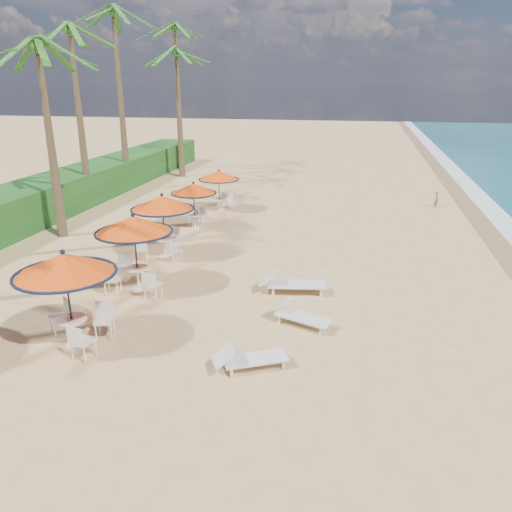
{
  "coord_description": "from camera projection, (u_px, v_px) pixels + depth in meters",
  "views": [
    {
      "loc": [
        2.32,
        -10.78,
        6.58
      ],
      "look_at": [
        -0.86,
        4.18,
        1.2
      ],
      "focal_mm": 35.0,
      "sensor_mm": 36.0,
      "label": 1
    }
  ],
  "objects": [
    {
      "name": "ground",
      "position": [
        255.0,
        357.0,
        12.58
      ],
      "size": [
        160.0,
        160.0,
        0.0
      ],
      "primitive_type": "plane",
      "color": "tan",
      "rests_on": "ground"
    },
    {
      "name": "station_1",
      "position": [
        133.0,
        234.0,
        16.03
      ],
      "size": [
        2.52,
        2.52,
        2.63
      ],
      "color": "black",
      "rests_on": "ground"
    },
    {
      "name": "palm_5",
      "position": [
        114.0,
        23.0,
        28.7
      ],
      "size": [
        5.0,
        5.0,
        10.6
      ],
      "color": "brown",
      "rests_on": "ground"
    },
    {
      "name": "lounger_mid",
      "position": [
        297.0,
        314.0,
        14.16
      ],
      "size": [
        1.94,
        1.22,
        0.67
      ],
      "rotation": [
        0.0,
        0.0,
        -0.37
      ],
      "color": "silver",
      "rests_on": "ground"
    },
    {
      "name": "station_0",
      "position": [
        67.0,
        276.0,
        12.52
      ],
      "size": [
        2.55,
        2.55,
        2.66
      ],
      "color": "black",
      "rests_on": "ground"
    },
    {
      "name": "scrub_hedge",
      "position": [
        39.0,
        200.0,
        25.08
      ],
      "size": [
        3.0,
        40.0,
        1.8
      ],
      "primitive_type": "cube",
      "color": "#194716",
      "rests_on": "ground"
    },
    {
      "name": "palm_7",
      "position": [
        175.0,
        37.0,
        36.11
      ],
      "size": [
        5.0,
        5.0,
        10.49
      ],
      "color": "brown",
      "rests_on": "ground"
    },
    {
      "name": "palm_4",
      "position": [
        71.0,
        42.0,
        24.81
      ],
      "size": [
        5.0,
        5.0,
        9.21
      ],
      "color": "brown",
      "rests_on": "ground"
    },
    {
      "name": "station_2",
      "position": [
        162.0,
        211.0,
        19.14
      ],
      "size": [
        2.45,
        2.45,
        2.56
      ],
      "color": "black",
      "rests_on": "ground"
    },
    {
      "name": "palm_6",
      "position": [
        177.0,
        60.0,
        33.71
      ],
      "size": [
        5.0,
        5.0,
        8.65
      ],
      "color": "brown",
      "rests_on": "ground"
    },
    {
      "name": "person",
      "position": [
        437.0,
        199.0,
        27.26
      ],
      "size": [
        0.26,
        0.37,
        0.95
      ],
      "primitive_type": "imported",
      "rotation": [
        0.0,
        0.0,
        1.67
      ],
      "color": "#8F5C48",
      "rests_on": "ground"
    },
    {
      "name": "lounger_far",
      "position": [
        290.0,
        282.0,
        16.27
      ],
      "size": [
        2.26,
        1.01,
        0.78
      ],
      "rotation": [
        0.0,
        0.0,
        0.15
      ],
      "color": "silver",
      "rests_on": "ground"
    },
    {
      "name": "station_4",
      "position": [
        220.0,
        179.0,
        26.19
      ],
      "size": [
        2.15,
        2.15,
        2.24
      ],
      "color": "black",
      "rests_on": "ground"
    },
    {
      "name": "lounger_near",
      "position": [
        248.0,
        358.0,
        11.95
      ],
      "size": [
        1.86,
        1.32,
        0.65
      ],
      "rotation": [
        0.0,
        0.0,
        0.47
      ],
      "color": "silver",
      "rests_on": "ground"
    },
    {
      "name": "station_3",
      "position": [
        194.0,
        193.0,
        23.07
      ],
      "size": [
        2.13,
        2.13,
        2.22
      ],
      "color": "black",
      "rests_on": "ground"
    },
    {
      "name": "palm_3",
      "position": [
        39.0,
        59.0,
        19.95
      ],
      "size": [
        5.0,
        5.0,
        8.14
      ],
      "color": "brown",
      "rests_on": "ground"
    },
    {
      "name": "wetsand_band",
      "position": [
        510.0,
        253.0,
        20.16
      ],
      "size": [
        1.4,
        140.0,
        0.02
      ],
      "primitive_type": "cube",
      "color": "olive",
      "rests_on": "ground"
    }
  ]
}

